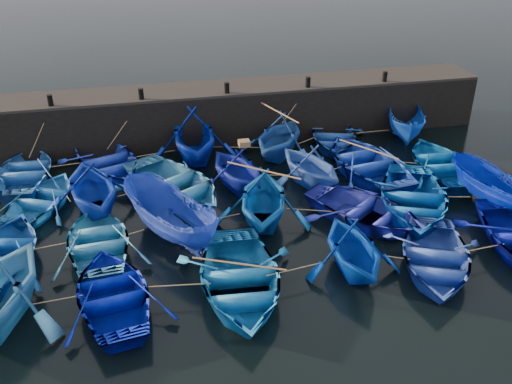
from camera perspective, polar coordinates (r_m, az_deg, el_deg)
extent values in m
plane|color=black|center=(20.22, 1.96, -6.04)|extent=(120.00, 120.00, 0.00)
cube|color=black|center=(28.77, -3.16, 7.87)|extent=(26.00, 2.50, 2.50)
cube|color=black|center=(28.33, -3.23, 10.34)|extent=(26.00, 2.50, 0.12)
cylinder|color=black|center=(27.32, -19.89, 8.62)|extent=(0.24, 0.24, 0.50)
cylinder|color=black|center=(27.06, -11.42, 9.60)|extent=(0.24, 0.24, 0.50)
cylinder|color=black|center=(27.39, -2.93, 10.37)|extent=(0.24, 0.24, 0.50)
cylinder|color=black|center=(28.28, 5.22, 10.90)|extent=(0.24, 0.24, 0.50)
cylinder|color=black|center=(29.70, 12.76, 11.19)|extent=(0.24, 0.24, 0.50)
imported|color=#1E539D|center=(26.54, -22.02, 2.01)|extent=(3.67, 4.96, 0.99)
imported|color=#1831C2|center=(26.26, -14.67, 3.04)|extent=(5.22, 6.03, 1.05)
imported|color=#01198E|center=(26.39, -6.28, 5.74)|extent=(4.31, 4.94, 2.52)
imported|color=#184891|center=(26.61, 2.32, 5.69)|extent=(5.32, 5.44, 2.18)
imported|color=navy|center=(28.23, 7.77, 5.50)|extent=(4.46, 5.31, 0.94)
imported|color=#0E42AE|center=(29.57, 14.79, 6.74)|extent=(3.15, 4.82, 1.75)
imported|color=blue|center=(24.14, -20.60, -0.60)|extent=(4.33, 4.95, 0.86)
imported|color=#0B2BA2|center=(22.92, -16.09, 0.63)|extent=(4.60, 5.07, 2.30)
imported|color=#2F7BC7|center=(23.60, -8.23, 0.81)|extent=(6.19, 6.78, 1.15)
imported|color=navy|center=(23.75, -1.88, 2.42)|extent=(4.24, 4.56, 1.96)
imported|color=#2953B6|center=(24.19, 5.45, 2.81)|extent=(4.33, 4.63, 1.96)
imported|color=#103097|center=(25.67, 11.03, 3.00)|extent=(4.82, 6.15, 1.16)
imported|color=#07599E|center=(26.55, 18.02, 2.78)|extent=(3.86, 5.13, 1.01)
imported|color=navy|center=(21.03, -24.15, -5.73)|extent=(4.35, 5.49, 1.03)
imported|color=#307EC1|center=(20.72, -15.46, -4.68)|extent=(3.65, 4.85, 0.95)
imported|color=#1B36A6|center=(20.61, -8.71, -2.53)|extent=(4.06, 5.12, 1.88)
imported|color=#074F9C|center=(21.23, 0.72, -0.60)|extent=(4.63, 5.05, 2.24)
imported|color=#1E269D|center=(22.02, 11.02, -1.83)|extent=(5.83, 6.12, 1.03)
imported|color=#044594|center=(23.11, 15.41, -0.65)|extent=(5.76, 6.65, 1.15)
imported|color=#0019A8|center=(24.36, 22.53, 0.30)|extent=(2.84, 4.47, 1.62)
imported|color=#000F97|center=(18.19, -14.06, -9.77)|extent=(3.97, 5.07, 0.96)
imported|color=blue|center=(18.06, -1.71, -8.71)|extent=(4.30, 5.73, 1.13)
imported|color=#002FA0|center=(19.00, 9.70, -5.50)|extent=(3.22, 3.73, 1.95)
imported|color=#2847AC|center=(20.02, 17.46, -6.25)|extent=(5.05, 5.77, 1.00)
cube|color=brown|center=(23.33, -1.19, 4.90)|extent=(0.46, 0.40, 0.24)
cylinder|color=tan|center=(26.33, -18.38, 2.61)|extent=(1.63, 0.21, 0.04)
cylinder|color=tan|center=(26.39, -10.41, 3.73)|extent=(2.15, 0.43, 0.04)
cylinder|color=tan|center=(26.67, -1.94, 4.50)|extent=(2.13, 0.58, 0.04)
cylinder|color=tan|center=(27.48, 5.11, 5.16)|extent=(1.15, 0.66, 0.04)
cylinder|color=tan|center=(28.89, 11.33, 5.93)|extent=(1.99, 0.07, 0.04)
cylinder|color=tan|center=(23.62, -18.31, -0.51)|extent=(0.27, 0.72, 0.04)
cylinder|color=tan|center=(23.35, -12.02, 0.05)|extent=(1.38, 0.56, 0.04)
cylinder|color=tan|center=(23.74, -5.02, 1.13)|extent=(0.88, 0.11, 0.04)
cylinder|color=tan|center=(24.12, 1.80, 1.70)|extent=(1.29, 0.32, 0.04)
cylinder|color=tan|center=(25.00, 8.29, 2.44)|extent=(0.99, 0.49, 0.04)
cylinder|color=tan|center=(26.06, 14.59, 2.91)|extent=(1.44, 0.72, 0.04)
cylinder|color=tan|center=(20.79, -19.86, -5.10)|extent=(1.39, 0.26, 0.04)
cylinder|color=tan|center=(20.71, -12.04, -3.99)|extent=(0.71, 0.28, 0.04)
cylinder|color=tan|center=(21.10, -3.88, -2.68)|extent=(1.75, 0.38, 0.04)
cylinder|color=tan|center=(21.67, 5.93, -1.84)|extent=(2.08, 0.79, 0.04)
cylinder|color=tan|center=(22.55, 13.27, -1.22)|extent=(0.29, 0.38, 0.04)
cylinder|color=tan|center=(23.75, 19.01, -0.46)|extent=(1.41, 0.35, 0.04)
cylinder|color=tan|center=(18.29, -19.30, -10.14)|extent=(1.49, 0.15, 0.04)
cylinder|color=tan|center=(18.00, -7.91, -9.22)|extent=(2.06, 0.30, 0.04)
cylinder|color=tan|center=(18.56, 4.13, -7.65)|extent=(2.08, 0.35, 0.04)
cylinder|color=tan|center=(19.57, 13.62, -6.35)|extent=(0.96, 0.51, 0.04)
cylinder|color=tan|center=(20.92, 21.69, -5.25)|extent=(1.77, 0.18, 0.04)
cylinder|color=tan|center=(27.42, -20.79, 5.62)|extent=(1.26, 0.77, 2.09)
cylinder|color=tan|center=(27.16, -13.03, 6.59)|extent=(1.84, 0.59, 2.09)
cylinder|color=tan|center=(27.54, -4.72, 7.56)|extent=(1.88, 0.19, 2.09)
cylinder|color=tan|center=(28.04, 3.47, 8.01)|extent=(1.97, 0.74, 2.10)
cylinder|color=tan|center=(28.74, 6.15, 8.43)|extent=(1.04, 0.10, 2.09)
cylinder|color=tan|center=(30.17, 13.28, 8.83)|extent=(0.83, 0.07, 2.08)
cylinder|color=#99724C|center=(26.18, 2.37, 7.94)|extent=(1.08, 2.84, 0.06)
cylinder|color=#99724C|center=(25.41, 11.16, 4.24)|extent=(1.77, 2.49, 0.06)
cylinder|color=#99724C|center=(20.69, 0.74, 2.17)|extent=(2.34, 1.97, 0.06)
cylinder|color=#99724C|center=(17.70, -1.74, -7.18)|extent=(2.74, 1.32, 0.06)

